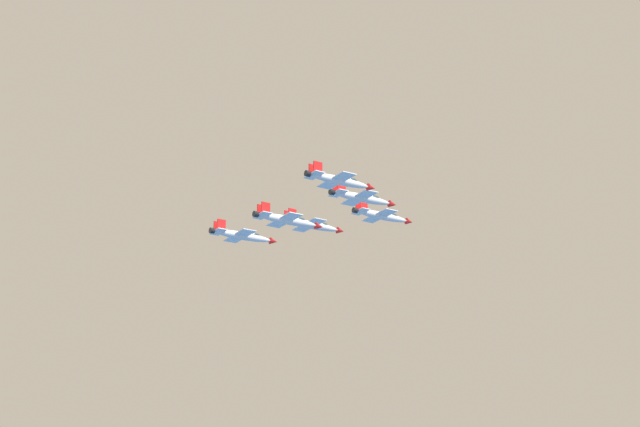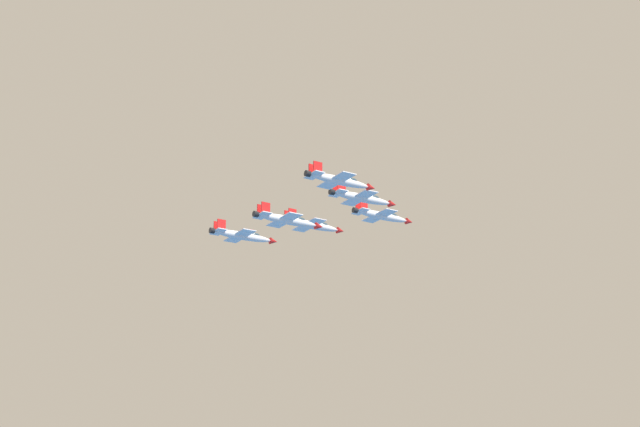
# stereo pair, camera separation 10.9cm
# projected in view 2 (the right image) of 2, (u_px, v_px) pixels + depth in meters

# --- Properties ---
(jet_lead) EXTENTS (16.25, 10.13, 3.42)m
(jet_lead) POSITION_uv_depth(u_px,v_px,m) (382.00, 216.00, 241.44)
(jet_lead) COLOR white
(jet_left_wingman) EXTENTS (16.61, 10.35, 3.50)m
(jet_left_wingman) POSITION_uv_depth(u_px,v_px,m) (312.00, 225.00, 243.41)
(jet_left_wingman) COLOR white
(jet_right_wingman) EXTENTS (16.59, 10.27, 3.49)m
(jet_right_wingman) POSITION_uv_depth(u_px,v_px,m) (362.00, 198.00, 226.74)
(jet_right_wingman) COLOR white
(jet_left_outer) EXTENTS (17.15, 10.63, 3.61)m
(jet_left_outer) POSITION_uv_depth(u_px,v_px,m) (243.00, 236.00, 245.24)
(jet_left_outer) COLOR white
(jet_right_outer) EXTENTS (16.26, 10.13, 3.42)m
(jet_right_outer) POSITION_uv_depth(u_px,v_px,m) (339.00, 180.00, 211.84)
(jet_right_outer) COLOR white
(jet_slot_rear) EXTENTS (16.94, 10.54, 3.56)m
(jet_slot_rear) POSITION_uv_depth(u_px,v_px,m) (287.00, 220.00, 227.82)
(jet_slot_rear) COLOR white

